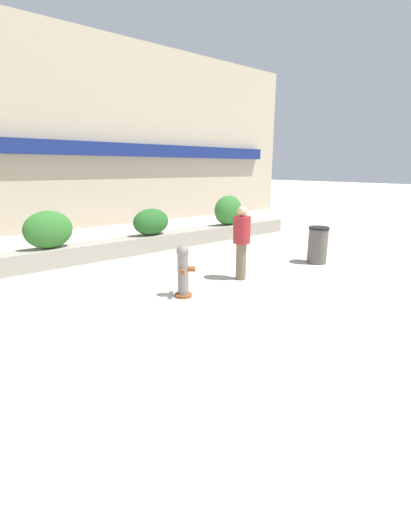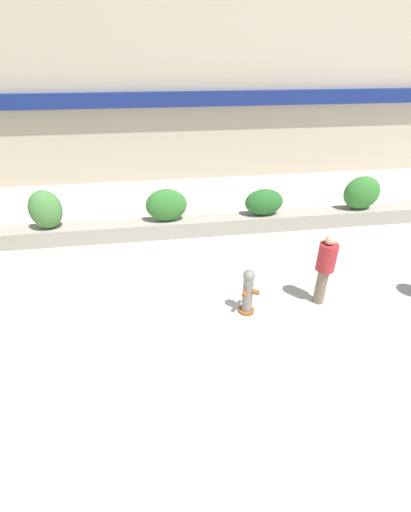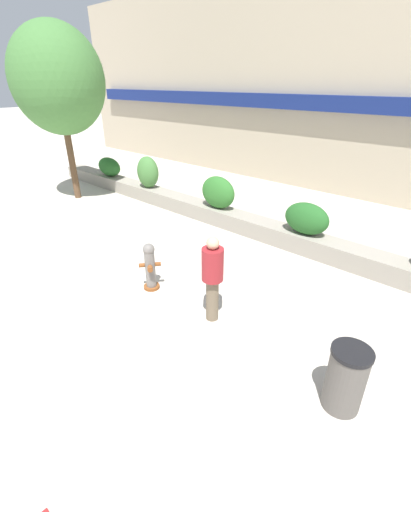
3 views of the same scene
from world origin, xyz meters
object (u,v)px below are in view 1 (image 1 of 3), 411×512
at_px(hedge_bush_2, 48,230).
at_px(hedge_bush_4, 228,210).
at_px(pedestrian, 242,238).
at_px(fire_hydrant, 183,271).
at_px(trash_bin, 318,245).
at_px(hedge_bush_3, 151,222).

distance_m(hedge_bush_2, hedge_bush_4, 6.31).
bearing_deg(hedge_bush_2, pedestrian, -50.46).
distance_m(hedge_bush_2, fire_hydrant, 4.29).
xyz_separation_m(hedge_bush_4, trash_bin, (-0.43, -4.17, -0.54)).
relative_size(hedge_bush_4, pedestrian, 0.70).
bearing_deg(trash_bin, pedestrian, 174.33).
height_order(hedge_bush_2, fire_hydrant, hedge_bush_2).
bearing_deg(trash_bin, hedge_bush_3, 124.30).
height_order(hedge_bush_2, trash_bin, hedge_bush_2).
bearing_deg(fire_hydrant, trash_bin, -2.23).
bearing_deg(hedge_bush_3, fire_hydrant, -111.05).
relative_size(hedge_bush_2, fire_hydrant, 1.14).
height_order(hedge_bush_4, pedestrian, pedestrian).
bearing_deg(fire_hydrant, hedge_bush_3, 68.95).
xyz_separation_m(hedge_bush_2, pedestrian, (3.22, -3.90, -0.01)).
height_order(pedestrian, trash_bin, pedestrian).
bearing_deg(fire_hydrant, pedestrian, 3.15).
xyz_separation_m(fire_hydrant, pedestrian, (1.71, 0.09, 0.44)).
relative_size(hedge_bush_3, fire_hydrant, 1.12).
distance_m(hedge_bush_3, trash_bin, 5.06).
distance_m(fire_hydrant, trash_bin, 4.38).
height_order(hedge_bush_2, hedge_bush_3, hedge_bush_2).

